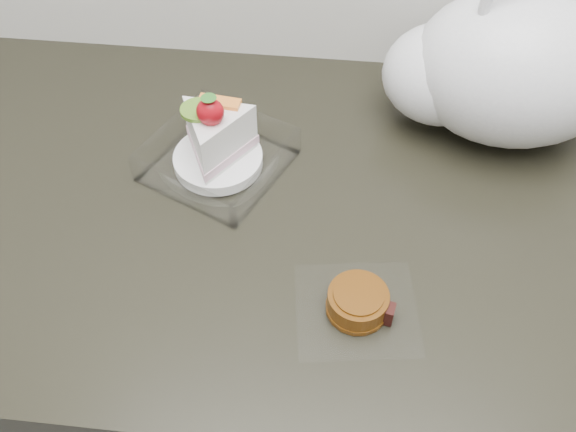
# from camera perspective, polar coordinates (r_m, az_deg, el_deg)

# --- Properties ---
(counter) EXTENTS (2.04, 0.64, 0.90)m
(counter) POSITION_cam_1_polar(r_m,az_deg,el_deg) (1.20, 4.79, -13.37)
(counter) COLOR black
(counter) RESTS_ON ground
(cake_tray) EXTENTS (0.22, 0.22, 0.13)m
(cake_tray) POSITION_cam_1_polar(r_m,az_deg,el_deg) (0.85, -6.36, 6.04)
(cake_tray) COLOR white
(cake_tray) RESTS_ON counter
(mooncake_wrap) EXTENTS (0.15, 0.15, 0.03)m
(mooncake_wrap) POSITION_cam_1_polar(r_m,az_deg,el_deg) (0.73, 6.29, -7.75)
(mooncake_wrap) COLOR white
(mooncake_wrap) RESTS_ON counter
(plastic_bag) EXTENTS (0.34, 0.25, 0.26)m
(plastic_bag) POSITION_cam_1_polar(r_m,az_deg,el_deg) (0.91, 18.49, 12.38)
(plastic_bag) COLOR white
(plastic_bag) RESTS_ON counter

